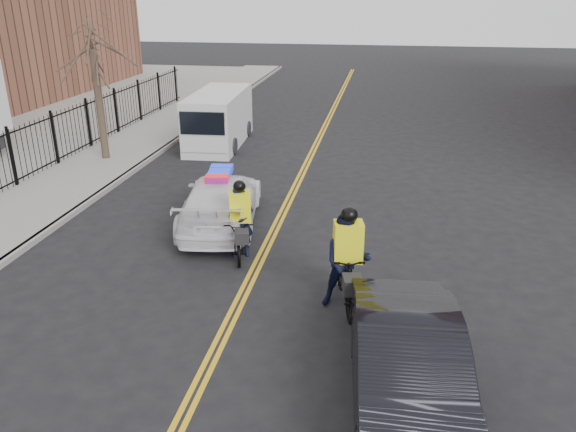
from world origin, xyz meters
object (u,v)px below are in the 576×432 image
at_px(cyclist_near, 241,230).
at_px(dark_sedan, 408,371).
at_px(police_cruiser, 221,200).
at_px(cargo_van, 218,120).
at_px(cyclist_far, 347,268).

bearing_deg(cyclist_near, dark_sedan, -68.52).
bearing_deg(police_cruiser, cargo_van, -81.47).
relative_size(police_cruiser, cargo_van, 0.96).
bearing_deg(cyclist_far, cargo_van, 105.40).
relative_size(cargo_van, cyclist_near, 2.52).
bearing_deg(cyclist_near, cyclist_far, -51.94).
relative_size(police_cruiser, cyclist_near, 2.42).
distance_m(police_cruiser, cyclist_far, 5.33).
relative_size(dark_sedan, cyclist_far, 2.08).
xyz_separation_m(cargo_van, cyclist_far, (6.26, -12.08, -0.20)).
bearing_deg(cargo_van, dark_sedan, -66.77).
bearing_deg(cargo_van, cyclist_far, -65.52).
height_order(police_cruiser, cargo_van, cargo_van).
bearing_deg(dark_sedan, cyclist_near, 122.93).
bearing_deg(cargo_van, police_cruiser, -76.14).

